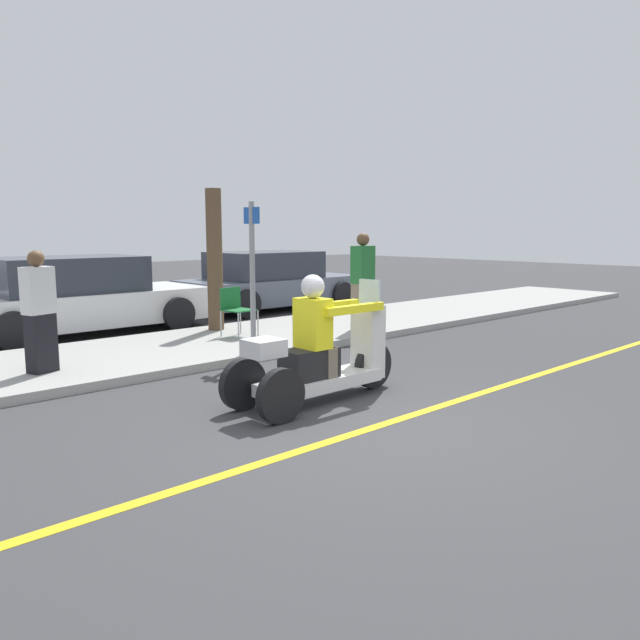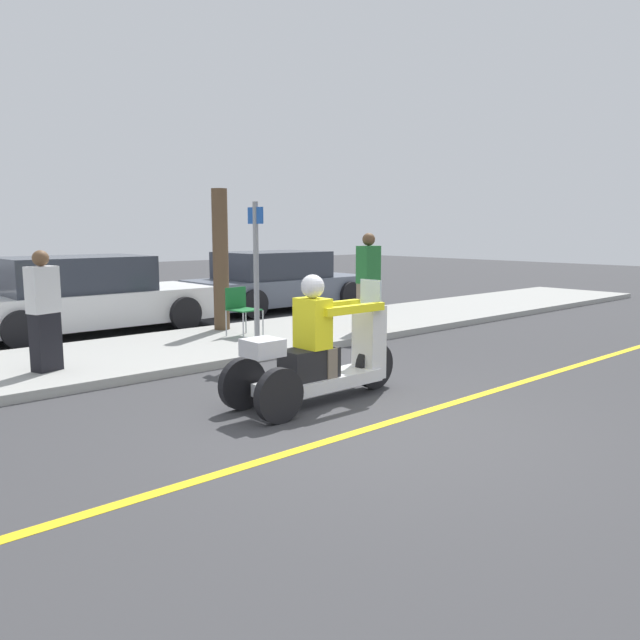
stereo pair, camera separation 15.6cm
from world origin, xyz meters
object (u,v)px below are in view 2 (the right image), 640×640
Objects in this scene: motorcycle_trike at (321,357)px; folding_chair_curbside at (240,306)px; parked_car_lot_left at (277,282)px; spectator_with_child at (44,313)px; parked_car_lot_right at (84,297)px; spectator_end_of_line at (368,283)px; tree_trunk at (221,260)px; street_sign at (256,270)px.

motorcycle_trike reaches higher than folding_chair_curbside.
spectator_with_child is at bearing -150.78° from parked_car_lot_left.
spectator_end_of_line is at bearing -45.43° from parked_car_lot_right.
spectator_with_child is 3.81m from tree_trunk.
tree_trunk is at bearing 21.19° from spectator_with_child.
street_sign is (-3.78, -4.38, 0.65)m from parked_car_lot_left.
motorcycle_trike is at bearing -57.75° from spectator_with_child.
tree_trunk is 1.14× the size of street_sign.
motorcycle_trike is at bearing -109.40° from tree_trunk.
folding_chair_curbside is at bearing 65.65° from street_sign.
street_sign is at bearing -75.59° from parked_car_lot_right.
tree_trunk is 2.17m from street_sign.
motorcycle_trike is 0.51× the size of parked_car_lot_left.
parked_car_lot_right is (-4.81, -0.36, 0.02)m from parked_car_lot_left.
motorcycle_trike reaches higher than parked_car_lot_left.
tree_trunk is at bearing 137.66° from spectator_end_of_line.
motorcycle_trike is at bearing -88.54° from parked_car_lot_right.
tree_trunk reaches higher than spectator_end_of_line.
parked_car_lot_left is at bearing 4.31° from parked_car_lot_right.
folding_chair_curbside is at bearing 154.42° from spectator_end_of_line.
street_sign reaches higher than parked_car_lot_left.
spectator_with_child reaches higher than parked_car_lot_right.
folding_chair_curbside is at bearing -59.71° from parked_car_lot_right.
tree_trunk reaches higher than street_sign.
street_sign is at bearing -174.22° from spectator_end_of_line.
parked_car_lot_right is (-3.69, 3.75, -0.28)m from spectator_end_of_line.
parked_car_lot_right is at bearing 120.29° from folding_chair_curbside.
spectator_end_of_line reaches higher than parked_car_lot_left.
parked_car_lot_left is 1.77× the size of tree_trunk.
tree_trunk is at bearing 71.14° from street_sign.
street_sign is (2.82, -0.69, 0.45)m from spectator_with_child.
street_sign reaches higher than spectator_end_of_line.
parked_car_lot_right is at bearing -175.69° from parked_car_lot_left.
street_sign is (-2.66, -0.27, 0.36)m from spectator_end_of_line.
parked_car_lot_right is 4.20m from street_sign.
parked_car_lot_left is (6.60, 3.69, -0.20)m from spectator_with_child.
street_sign is at bearing -114.35° from folding_chair_curbside.
parked_car_lot_right is at bearing 91.46° from motorcycle_trike.
spectator_end_of_line is at bearing 5.78° from street_sign.
spectator_with_child is (-1.95, 3.09, 0.35)m from motorcycle_trike.
spectator_end_of_line reaches higher than spectator_with_child.
spectator_end_of_line is at bearing -42.34° from tree_trunk.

